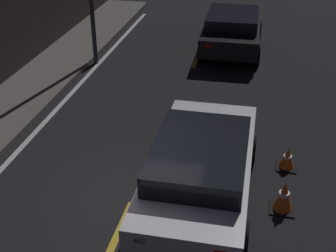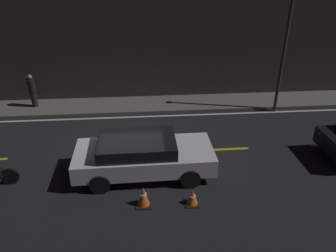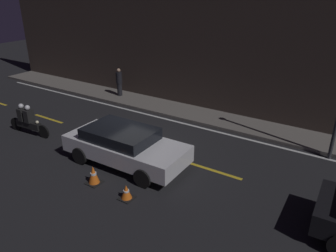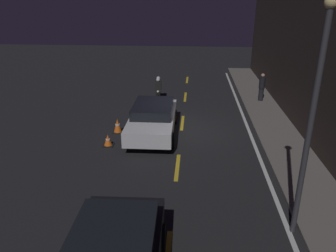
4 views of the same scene
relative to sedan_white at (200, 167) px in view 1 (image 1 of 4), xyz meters
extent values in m
plane|color=black|center=(-0.44, 1.26, -0.74)|extent=(56.00, 56.00, 0.00)
cube|color=gold|center=(-1.44, 1.26, -0.74)|extent=(2.00, 0.14, 0.01)
cube|color=gold|center=(3.06, 1.26, -0.74)|extent=(2.00, 0.14, 0.01)
cube|color=gold|center=(7.56, 1.26, -0.74)|extent=(2.00, 0.14, 0.01)
cube|color=silver|center=(0.06, 0.00, -0.11)|extent=(4.60, 1.96, 0.61)
cube|color=black|center=(-0.17, 0.00, 0.40)|extent=(2.54, 1.74, 0.41)
cube|color=red|center=(-2.21, 0.58, 0.04)|extent=(0.06, 0.20, 0.10)
cube|color=red|center=(-2.19, -0.65, 0.04)|extent=(0.06, 0.20, 0.10)
cylinder|color=black|center=(1.46, 0.95, -0.42)|extent=(0.65, 0.19, 0.65)
cylinder|color=black|center=(1.49, -0.91, -0.42)|extent=(0.65, 0.19, 0.65)
cylinder|color=black|center=(-1.37, 0.91, -0.42)|extent=(0.65, 0.19, 0.65)
cylinder|color=black|center=(-1.35, -0.95, -0.42)|extent=(0.65, 0.19, 0.65)
cube|color=black|center=(8.56, 0.23, -0.09)|extent=(4.16, 2.01, 0.62)
cube|color=black|center=(8.35, 0.22, 0.43)|extent=(2.31, 1.76, 0.41)
cube|color=red|center=(6.52, 0.78, 0.07)|extent=(0.07, 0.20, 0.10)
cube|color=red|center=(6.55, -0.44, 0.07)|extent=(0.07, 0.20, 0.10)
cylinder|color=black|center=(9.80, 1.19, -0.39)|extent=(0.70, 0.20, 0.69)
cylinder|color=black|center=(9.86, -0.65, -0.39)|extent=(0.70, 0.20, 0.69)
cylinder|color=black|center=(7.26, 1.11, -0.39)|extent=(0.70, 0.20, 0.69)
cylinder|color=black|center=(7.31, -0.73, -0.39)|extent=(0.70, 0.20, 0.69)
cube|color=black|center=(-0.01, -1.61, -0.73)|extent=(0.48, 0.48, 0.03)
cone|color=orange|center=(-0.01, -1.61, -0.41)|extent=(0.37, 0.37, 0.61)
cylinder|color=white|center=(-0.01, -1.61, -0.38)|extent=(0.20, 0.20, 0.07)
cube|color=black|center=(1.44, -1.69, -0.73)|extent=(0.44, 0.44, 0.03)
cone|color=orange|center=(1.44, -1.69, -0.48)|extent=(0.34, 0.34, 0.45)
cylinder|color=white|center=(1.44, -1.69, -0.46)|extent=(0.19, 0.19, 0.05)
camera|label=1|loc=(-7.35, -0.98, 5.10)|focal=50.00mm
camera|label=2|loc=(0.10, -9.21, 5.91)|focal=35.00mm
camera|label=3|loc=(7.07, -8.03, 5.38)|focal=35.00mm
camera|label=4|loc=(13.51, 1.77, 4.96)|focal=35.00mm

